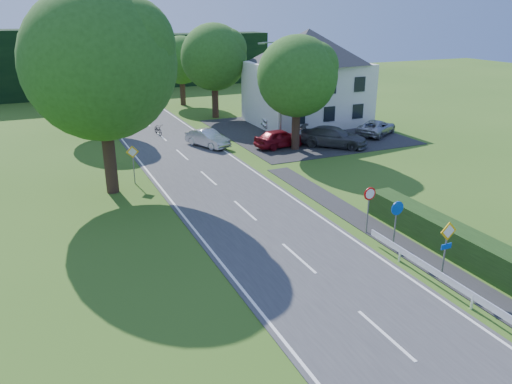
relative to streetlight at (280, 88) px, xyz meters
name	(u,v)px	position (x,y,z in m)	size (l,w,h in m)	color
road	(231,199)	(-8.06, -10.00, -4.44)	(7.00, 80.00, 0.04)	#38383B
parking_pad	(303,131)	(3.94, 3.00, -4.44)	(14.00, 16.00, 0.04)	black
line_edge_left	(176,207)	(-11.31, -10.00, -4.42)	(0.12, 80.00, 0.01)	white
line_edge_right	(282,190)	(-4.81, -10.00, -4.42)	(0.12, 80.00, 0.01)	white
line_centre	(231,198)	(-8.06, -10.00, -4.42)	(0.12, 80.00, 0.01)	white
tree_main	(103,94)	(-14.06, -6.00, 1.36)	(9.40, 9.40, 11.64)	#244E17
tree_left_far	(89,84)	(-13.06, 10.00, -0.17)	(7.00, 7.00, 8.58)	#244E17
tree_right_far	(214,71)	(-1.06, 12.00, 0.08)	(7.40, 7.40, 9.09)	#244E17
tree_left_back	(80,71)	(-12.56, 22.00, -0.43)	(6.60, 6.60, 8.07)	#244E17
tree_right_back	(182,71)	(-2.06, 20.00, -0.68)	(6.20, 6.20, 7.56)	#244E17
tree_right_mid	(297,94)	(0.44, -2.00, -0.17)	(7.00, 7.00, 8.58)	#244E17
treeline_right	(163,60)	(-0.06, 36.00, -0.96)	(30.00, 5.00, 7.00)	black
house_white	(308,76)	(5.94, 6.00, -0.06)	(10.60, 8.40, 8.60)	silver
streetlight	(280,88)	(0.00, 0.00, 0.00)	(2.03, 0.18, 8.00)	slate
sign_priority_right	(447,241)	(-3.76, -22.02, -2.67)	(0.78, 0.09, 2.59)	slate
sign_roundabout	(396,216)	(-3.76, -19.02, -2.79)	(0.64, 0.08, 2.37)	slate
sign_speed_limit	(369,199)	(-3.76, -17.03, -2.70)	(0.64, 0.11, 2.37)	slate
sign_priority_left	(133,157)	(-12.56, -5.02, -2.75)	(0.78, 0.09, 2.44)	slate
moving_car	(208,138)	(-5.52, 1.47, -3.76)	(1.40, 4.01, 1.32)	#BBBABF
motorcycle	(158,129)	(-8.14, 6.96, -3.95)	(0.62, 1.79, 0.94)	black
parked_car_red	(280,138)	(-0.38, -0.98, -3.71)	(1.68, 4.18, 1.43)	maroon
parked_car_silver_a	(285,121)	(2.93, 4.50, -3.72)	(1.48, 4.25, 1.40)	silver
parked_car_grey	(334,137)	(3.54, -2.56, -3.66)	(2.14, 5.27, 1.53)	#444448
parked_car_silver_b	(376,127)	(9.00, -0.81, -3.78)	(2.14, 4.63, 1.29)	#A8A7AE
parasol	(288,117)	(3.40, 4.82, -3.48)	(2.07, 2.11, 1.90)	red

